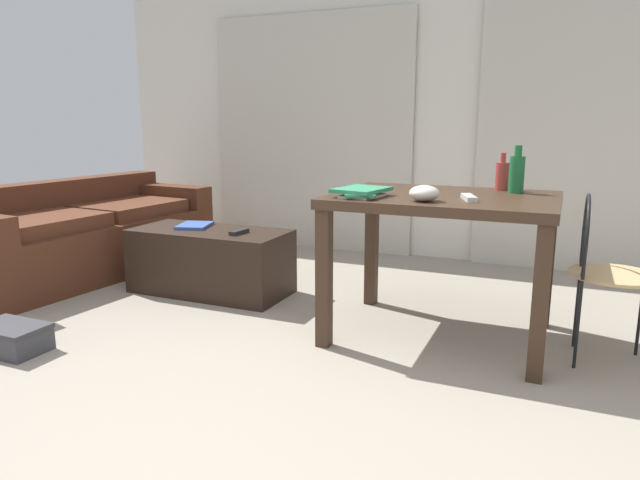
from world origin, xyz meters
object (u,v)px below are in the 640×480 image
object	(u,v)px
couch	(82,236)
coffee_table	(211,261)
bottle_near	(517,173)
craft_table	(443,216)
bottle_far	(502,175)
book_stack	(362,192)
tv_remote_on_table	(469,198)
magazine	(195,225)
tv_remote_primary	(239,232)
wire_chair	(600,260)
bowl	(424,193)
shoebox	(11,338)

from	to	relation	value
couch	coffee_table	xyz separation A→B (m)	(1.18, -0.04, -0.07)
bottle_near	craft_table	bearing A→B (deg)	-144.67
bottle_far	book_stack	distance (m)	0.84
couch	bottle_far	xyz separation A→B (m)	(3.01, 0.10, 0.56)
coffee_table	book_stack	world-z (taller)	book_stack
tv_remote_on_table	magazine	bearing A→B (deg)	148.40
coffee_table	tv_remote_on_table	distance (m)	1.85
bottle_near	magazine	world-z (taller)	bottle_near
couch	bottle_far	bearing A→B (deg)	1.99
couch	tv_remote_on_table	bearing A→B (deg)	-7.29
couch	bottle_near	bearing A→B (deg)	0.17
craft_table	tv_remote_primary	world-z (taller)	craft_table
wire_chair	bowl	bearing A→B (deg)	-162.30
book_stack	tv_remote_primary	size ratio (longest dim) A/B	2.02
wire_chair	magazine	xyz separation A→B (m)	(-2.49, 0.26, -0.06)
bottle_far	shoebox	distance (m)	2.71
book_stack	coffee_table	bearing A→B (deg)	161.10
couch	book_stack	size ratio (longest dim) A/B	6.41
tv_remote_on_table	shoebox	bearing A→B (deg)	-176.03
wire_chair	bottle_near	bearing A→B (deg)	148.90
craft_table	magazine	size ratio (longest dim) A/B	4.34
tv_remote_on_table	shoebox	distance (m)	2.39
bowl	shoebox	world-z (taller)	bowl
book_stack	tv_remote_on_table	bearing A→B (deg)	9.04
magazine	bottle_near	bearing A→B (deg)	-16.53
bottle_far	tv_remote_on_table	xyz separation A→B (m)	(-0.10, -0.48, -0.07)
couch	bowl	world-z (taller)	bowl
book_stack	shoebox	size ratio (longest dim) A/B	0.90
couch	shoebox	size ratio (longest dim) A/B	5.74
wire_chair	bowl	distance (m)	0.89
couch	coffee_table	bearing A→B (deg)	-1.93
craft_table	magazine	distance (m)	1.77
magazine	shoebox	bearing A→B (deg)	-114.81
couch	tv_remote_on_table	distance (m)	2.98
wire_chair	bottle_far	size ratio (longest dim) A/B	3.96
wire_chair	tv_remote_primary	xyz separation A→B (m)	(-2.08, 0.17, -0.06)
craft_table	bowl	distance (m)	0.31
wire_chair	book_stack	world-z (taller)	same
couch	craft_table	world-z (taller)	craft_table
bowl	coffee_table	bearing A→B (deg)	163.46
magazine	shoebox	distance (m)	1.38
bowl	magazine	bearing A→B (deg)	163.30
bottle_far	bowl	world-z (taller)	bottle_far
shoebox	bowl	bearing A→B (deg)	23.03
wire_chair	shoebox	distance (m)	2.91
bottle_far	magazine	size ratio (longest dim) A/B	0.79
tv_remote_on_table	couch	bearing A→B (deg)	152.62
bottle_near	wire_chair	bearing A→B (deg)	-31.10
bottle_near	tv_remote_primary	world-z (taller)	bottle_near
shoebox	craft_table	bearing A→B (deg)	29.13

